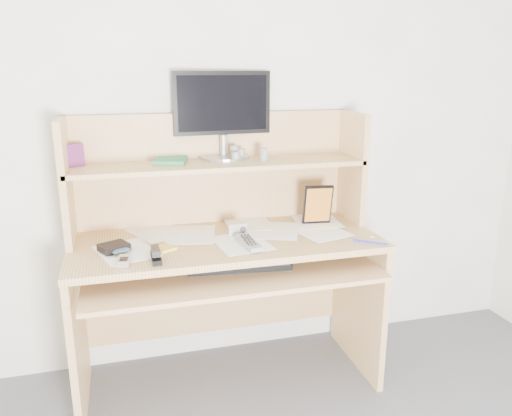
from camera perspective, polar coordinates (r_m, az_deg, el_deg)
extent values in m
cube|color=white|center=(2.51, -5.09, 9.71)|extent=(3.60, 0.04, 2.50)
cube|color=tan|center=(2.31, -3.37, -3.87)|extent=(1.40, 0.60, 0.03)
cube|color=tan|center=(2.43, -19.69, -13.45)|extent=(0.03, 0.56, 0.72)
cube|color=tan|center=(2.67, 11.56, -10.15)|extent=(0.03, 0.56, 0.72)
cube|color=tan|center=(2.72, -4.50, -9.88)|extent=(1.34, 0.02, 0.41)
cube|color=tan|center=(2.23, -2.68, -7.16)|extent=(1.28, 0.55, 0.02)
cube|color=tan|center=(2.51, -4.85, 4.53)|extent=(1.40, 0.02, 0.55)
cube|color=tan|center=(2.35, -20.90, 2.80)|extent=(0.03, 0.30, 0.55)
cube|color=tan|center=(2.59, 10.86, 4.65)|extent=(0.03, 0.30, 0.55)
cube|color=tan|center=(2.37, -4.25, 4.98)|extent=(1.38, 0.30, 0.02)
cube|color=white|center=(2.30, -3.37, -3.45)|extent=(1.32, 0.54, 0.01)
cube|color=black|center=(2.24, -1.92, -6.45)|extent=(0.47, 0.21, 0.02)
cube|color=black|center=(2.24, -1.92, -6.08)|extent=(0.44, 0.20, 0.01)
cube|color=gray|center=(2.20, -0.86, -4.00)|extent=(0.08, 0.21, 0.02)
cube|color=#ACACAE|center=(2.06, -14.86, -5.76)|extent=(0.07, 0.10, 0.02)
cube|color=black|center=(2.08, -11.38, -5.13)|extent=(0.04, 0.14, 0.04)
cube|color=black|center=(2.22, -15.93, -4.32)|extent=(0.14, 0.13, 0.03)
cube|color=#F7F741|center=(2.20, -10.42, -4.55)|extent=(0.11, 0.11, 0.01)
cube|color=#BCBCBE|center=(2.34, -2.17, -2.40)|extent=(0.09, 0.04, 0.05)
cube|color=black|center=(2.49, 7.06, 0.38)|extent=(0.14, 0.03, 0.20)
cylinder|color=#1B21D1|center=(2.28, 12.88, -3.81)|extent=(0.13, 0.11, 0.01)
cube|color=#9C2914|center=(2.38, -19.94, 5.67)|extent=(0.08, 0.05, 0.10)
cube|color=#338149|center=(2.39, -9.72, 5.40)|extent=(0.18, 0.22, 0.02)
cylinder|color=black|center=(2.43, -1.71, 6.18)|extent=(0.04, 0.04, 0.05)
cylinder|color=silver|center=(2.38, 0.89, 6.12)|extent=(0.04, 0.04, 0.06)
cylinder|color=black|center=(2.37, -2.35, 5.90)|extent=(0.04, 0.04, 0.05)
cylinder|color=silver|center=(2.42, -2.51, 6.32)|extent=(0.04, 0.04, 0.07)
cylinder|color=#A5A4A9|center=(2.46, -3.62, 5.83)|extent=(0.24, 0.24, 0.02)
cylinder|color=#A5A4A9|center=(2.46, -3.69, 7.19)|extent=(0.04, 0.04, 0.10)
cube|color=black|center=(2.46, -3.87, 11.88)|extent=(0.48, 0.07, 0.30)
cube|color=black|center=(2.44, -3.79, 11.86)|extent=(0.44, 0.04, 0.26)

